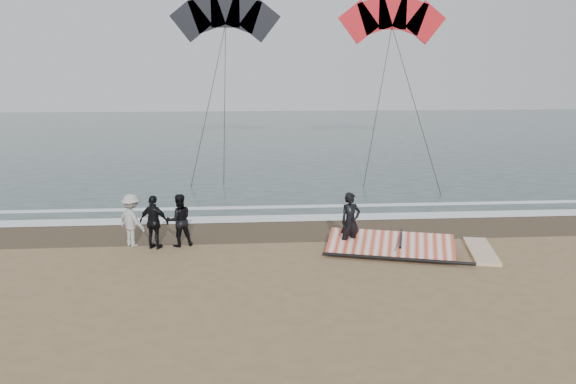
# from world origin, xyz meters

# --- Properties ---
(ground) EXTENTS (120.00, 120.00, 0.00)m
(ground) POSITION_xyz_m (0.00, 0.00, 0.00)
(ground) COLOR #8C704C
(ground) RESTS_ON ground
(sea) EXTENTS (120.00, 54.00, 0.02)m
(sea) POSITION_xyz_m (0.00, 33.00, 0.01)
(sea) COLOR #233838
(sea) RESTS_ON ground
(wet_sand) EXTENTS (120.00, 2.80, 0.01)m
(wet_sand) POSITION_xyz_m (0.00, 4.50, 0.01)
(wet_sand) COLOR #4C3D2B
(wet_sand) RESTS_ON ground
(foam_near) EXTENTS (120.00, 0.90, 0.01)m
(foam_near) POSITION_xyz_m (0.00, 5.90, 0.03)
(foam_near) COLOR white
(foam_near) RESTS_ON sea
(foam_far) EXTENTS (120.00, 0.45, 0.01)m
(foam_far) POSITION_xyz_m (0.00, 7.60, 0.03)
(foam_far) COLOR white
(foam_far) RESTS_ON sea
(man_main) EXTENTS (0.72, 0.59, 1.71)m
(man_main) POSITION_xyz_m (0.30, 2.27, 0.85)
(man_main) COLOR black
(man_main) RESTS_ON ground
(board_white) EXTENTS (1.20, 2.48, 0.10)m
(board_white) POSITION_xyz_m (4.02, 1.73, 0.05)
(board_white) COLOR silver
(board_white) RESTS_ON ground
(board_cream) EXTENTS (1.04, 2.23, 0.09)m
(board_cream) POSITION_xyz_m (0.95, 2.89, 0.04)
(board_cream) COLOR beige
(board_cream) RESTS_ON ground
(trio_cluster) EXTENTS (2.43, 1.21, 1.59)m
(trio_cluster) POSITION_xyz_m (-5.46, 3.04, 0.79)
(trio_cluster) COLOR black
(trio_cluster) RESTS_ON ground
(sail_rig) EXTENTS (3.95, 2.64, 0.49)m
(sail_rig) POSITION_xyz_m (1.31, 1.97, 0.19)
(sail_rig) COLOR black
(sail_rig) RESTS_ON ground
(kite_red) EXTENTS (7.58, 6.84, 15.57)m
(kite_red) POSITION_xyz_m (6.55, 22.43, 8.04)
(kite_red) COLOR red
(kite_red) RESTS_ON ground
(kite_dark) EXTENTS (7.67, 5.90, 14.06)m
(kite_dark) POSITION_xyz_m (-3.77, 23.11, 8.15)
(kite_dark) COLOR black
(kite_dark) RESTS_ON ground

